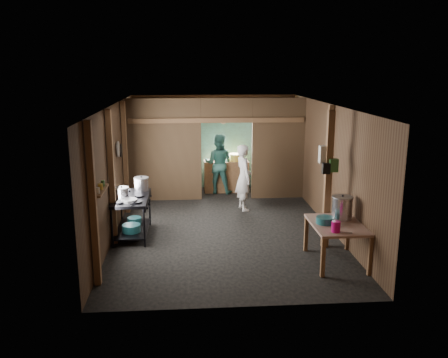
{
  "coord_description": "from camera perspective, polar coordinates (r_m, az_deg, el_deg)",
  "views": [
    {
      "loc": [
        -0.71,
        -9.59,
        3.36
      ],
      "look_at": [
        0.0,
        -0.2,
        1.1
      ],
      "focal_mm": 37.67,
      "sensor_mm": 36.0,
      "label": 1
    }
  ],
  "objects": [
    {
      "name": "yellow_tub",
      "position": [
        12.83,
        1.41,
        2.65
      ],
      "size": [
        0.35,
        0.35,
        0.19
      ],
      "primitive_type": "cylinder",
      "color": "gold",
      "rests_on": "back_counter"
    },
    {
      "name": "post_free",
      "position": [
        8.91,
        12.49,
        -0.19
      ],
      "size": [
        0.12,
        0.12,
        2.6
      ],
      "primitive_type": "cube",
      "color": "brown",
      "rests_on": "floor"
    },
    {
      "name": "jar_green",
      "position": [
        8.07,
        -14.49,
        -0.52
      ],
      "size": [
        0.06,
        0.06,
        0.1
      ],
      "primitive_type": "cylinder",
      "color": "#30672D",
      "rests_on": "wall_shelf"
    },
    {
      "name": "wall_clock",
      "position": [
        13.1,
        -0.09,
        7.1
      ],
      "size": [
        0.2,
        0.03,
        0.2
      ],
      "primitive_type": "cylinder",
      "rotation": [
        1.57,
        0.0,
        0.0
      ],
      "color": "beige",
      "rests_on": "wall_back"
    },
    {
      "name": "post_left_a",
      "position": [
        7.43,
        -15.59,
        -3.1
      ],
      "size": [
        0.1,
        0.12,
        2.6
      ],
      "primitive_type": "cube",
      "color": "brown",
      "rests_on": "floor"
    },
    {
      "name": "blue_tub_front",
      "position": [
        9.54,
        -11.18,
        -5.88
      ],
      "size": [
        0.36,
        0.36,
        0.15
      ],
      "primitive_type": "cylinder",
      "color": "#1F6167",
      "rests_on": "gas_range"
    },
    {
      "name": "stock_pot",
      "position": [
        8.59,
        14.13,
        -3.47
      ],
      "size": [
        0.4,
        0.4,
        0.44
      ],
      "primitive_type": null,
      "rotation": [
        0.0,
        0.0,
        -0.09
      ],
      "color": "silver",
      "rests_on": "prep_table"
    },
    {
      "name": "cook",
      "position": [
        11.16,
        2.4,
        0.18
      ],
      "size": [
        0.5,
        0.65,
        1.58
      ],
      "primitive_type": "imported",
      "rotation": [
        0.0,
        0.0,
        1.79
      ],
      "color": "white",
      "rests_on": "floor"
    },
    {
      "name": "post_left_c",
      "position": [
        11.08,
        -11.88,
        2.49
      ],
      "size": [
        0.1,
        0.12,
        2.6
      ],
      "primitive_type": "cube",
      "color": "brown",
      "rests_on": "floor"
    },
    {
      "name": "knife",
      "position": [
        7.95,
        14.23,
        -6.32
      ],
      "size": [
        0.3,
        0.11,
        0.01
      ],
      "primitive_type": "cube",
      "rotation": [
        0.0,
        0.0,
        -0.26
      ],
      "color": "silver",
      "rests_on": "prep_table"
    },
    {
      "name": "bag_green",
      "position": [
        8.81,
        13.13,
        1.63
      ],
      "size": [
        0.16,
        0.12,
        0.24
      ],
      "primitive_type": "cube",
      "color": "#30672D",
      "rests_on": "post_free"
    },
    {
      "name": "prep_table",
      "position": [
        8.5,
        13.47,
        -7.57
      ],
      "size": [
        0.88,
        1.21,
        0.71
      ],
      "primitive_type": null,
      "color": "tan",
      "rests_on": "floor"
    },
    {
      "name": "ceiling",
      "position": [
        9.64,
        -0.09,
        8.98
      ],
      "size": [
        4.5,
        7.0,
        0.0
      ],
      "primitive_type": "cube",
      "color": "#282522",
      "rests_on": "ground"
    },
    {
      "name": "back_counter",
      "position": [
        12.91,
        0.28,
        0.36
      ],
      "size": [
        1.2,
        0.5,
        0.85
      ],
      "primitive_type": "cube",
      "color": "brown",
      "rests_on": "floor"
    },
    {
      "name": "partition_right",
      "position": [
        12.18,
        6.57,
        3.67
      ],
      "size": [
        1.35,
        0.1,
        2.6
      ],
      "primitive_type": "cube",
      "color": "brown",
      "rests_on": "floor"
    },
    {
      "name": "floor",
      "position": [
        10.18,
        -0.08,
        -5.77
      ],
      "size": [
        4.5,
        7.0,
        0.0
      ],
      "primitive_type": "cube",
      "color": "black",
      "rests_on": "ground"
    },
    {
      "name": "partition_header",
      "position": [
        11.87,
        0.34,
        8.38
      ],
      "size": [
        1.3,
        0.1,
        0.6
      ],
      "primitive_type": "cube",
      "color": "brown",
      "rests_on": "wall_back"
    },
    {
      "name": "stove_pot_large",
      "position": [
        9.93,
        -9.97,
        -0.68
      ],
      "size": [
        0.34,
        0.34,
        0.31
      ],
      "primitive_type": null,
      "rotation": [
        0.0,
        0.0,
        -0.11
      ],
      "color": "silver",
      "rests_on": "gas_range"
    },
    {
      "name": "worker_back",
      "position": [
        12.67,
        -0.68,
        1.87
      ],
      "size": [
        0.91,
        0.79,
        1.61
      ],
      "primitive_type": "imported",
      "rotation": [
        0.0,
        0.0,
        2.89
      ],
      "color": "#37756C",
      "rests_on": "floor"
    },
    {
      "name": "wall_right",
      "position": [
        10.24,
        12.57,
        1.57
      ],
      "size": [
        0.0,
        7.0,
        2.6
      ],
      "primitive_type": "cube",
      "color": "#4E3824",
      "rests_on": "ground"
    },
    {
      "name": "turquoise_panel",
      "position": [
        13.21,
        -1.19,
        4.31
      ],
      "size": [
        4.4,
        0.06,
        2.5
      ],
      "primitive_type": "cube",
      "color": "#64B3AC",
      "rests_on": "wall_back"
    },
    {
      "name": "stove_pot_med",
      "position": [
        9.48,
        -12.3,
        -1.69
      ],
      "size": [
        0.35,
        0.35,
        0.24
      ],
      "primitive_type": null,
      "rotation": [
        0.0,
        0.0,
        0.31
      ],
      "color": "silver",
      "rests_on": "gas_range"
    },
    {
      "name": "post_left_b",
      "position": [
        9.14,
        -13.46,
        0.11
      ],
      "size": [
        0.1,
        0.12,
        2.6
      ],
      "primitive_type": "cube",
      "color": "brown",
      "rests_on": "floor"
    },
    {
      "name": "jar_yellow",
      "position": [
        7.86,
        -14.76,
        -0.91
      ],
      "size": [
        0.08,
        0.08,
        0.1
      ],
      "primitive_type": "cylinder",
      "color": "gold",
      "rests_on": "wall_shelf"
    },
    {
      "name": "frying_pan",
      "position": [
        9.22,
        -11.46,
        -2.56
      ],
      "size": [
        0.47,
        0.61,
        0.07
      ],
      "primitive_type": null,
      "rotation": [
        0.0,
        0.0,
        -0.33
      ],
      "color": "gray",
      "rests_on": "gas_range"
    },
    {
      "name": "wall_front",
      "position": [
        6.46,
        2.21,
        -5.09
      ],
      "size": [
        4.5,
        0.0,
        2.6
      ],
      "primitive_type": "cube",
      "color": "#4E3824",
      "rests_on": "ground"
    },
    {
      "name": "pan_lid_small",
      "position": [
        10.65,
        -12.38,
        3.4
      ],
      "size": [
        0.03,
        0.3,
        0.3
      ],
      "primitive_type": "cylinder",
      "rotation": [
        0.0,
        1.57,
        0.0
      ],
      "color": "black",
      "rests_on": "wall_left"
    },
    {
      "name": "jar_white",
      "position": [
        7.62,
        -15.09,
        -1.37
      ],
      "size": [
        0.07,
        0.07,
        0.1
      ],
      "primitive_type": "cylinder",
      "color": "beige",
      "rests_on": "wall_shelf"
    },
    {
      "name": "wall_left",
      "position": [
        9.92,
        -13.16,
        1.16
      ],
      "size": [
        0.0,
        7.0,
        2.6
      ],
      "primitive_type": "cube",
      "color": "#4E3824",
      "rests_on": "ground"
    },
    {
      "name": "pink_bucket",
      "position": [
        7.94,
        13.42,
        -5.65
      ],
      "size": [
        0.19,
        0.19,
        0.18
      ],
      "primitive_type": "cylinder",
      "rotation": [
        0.0,
        0.0,
        0.35
      ],
      "color": "#C00A69",
      "rests_on": "prep_table"
    },
    {
      "name": "partition_left",
      "position": [
        11.98,
        -7.21,
        3.49
      ],
      "size": [
        1.85,
        0.1,
        2.6
      ],
      "primitive_type": "cube",
      "color": "brown",
      "rests_on": "floor"
    },
    {
      "name": "bag_white",
      "position": [
        8.87,
        12.19,
        2.94
      ],
      "size": [
        0.22,
        0.15,
        0.32
      ],
      "primitive_type": "cube",
      "color": "beige",
      "rests_on": "post_free"
    },
    {
      "name": "gas_range",
      "position": [
        9.68,
        -11.09,
        -4.48
      ],
      "size": [
        0.72,
        1.4,
        0.82
      ],
      "primitive_type": null,
      "color": "black",
      "rests_on": "floor"
    },
    {
      "name": "blue_tub_back",
      "position": [
        10.07,
        -10.82,
        -4.92
      ],
      "size": [
        0.29,
        0.29,
        0.12
      ],
      "primitive_type": "cylinder",
      "color": "#1F6167",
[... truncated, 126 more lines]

